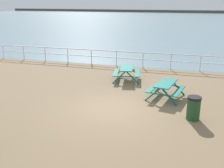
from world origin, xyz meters
name	(u,v)px	position (x,y,z in m)	size (l,w,h in m)	color
ground_plane	(112,110)	(0.00, 0.00, -0.10)	(30.00, 24.00, 0.20)	#846B4C
sea_band	(178,21)	(0.00, 52.75, 0.00)	(142.00, 90.00, 0.01)	gray
distant_shoreline	(184,12)	(0.00, 95.75, 0.00)	(142.00, 6.00, 1.80)	#4C4C47
seaward_railing	(143,57)	(0.00, 7.75, 0.75)	(23.07, 0.07, 1.08)	white
picnic_table_near_right	(166,86)	(2.13, 2.00, 0.58)	(1.82, 2.04, 0.80)	#1E7A70
picnic_table_mid_centre	(127,70)	(-0.39, 4.44, 0.58)	(1.81, 2.04, 0.80)	#1E7A70
litter_bin	(194,108)	(3.42, -0.16, 0.48)	(0.55, 0.55, 0.95)	#1E4723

